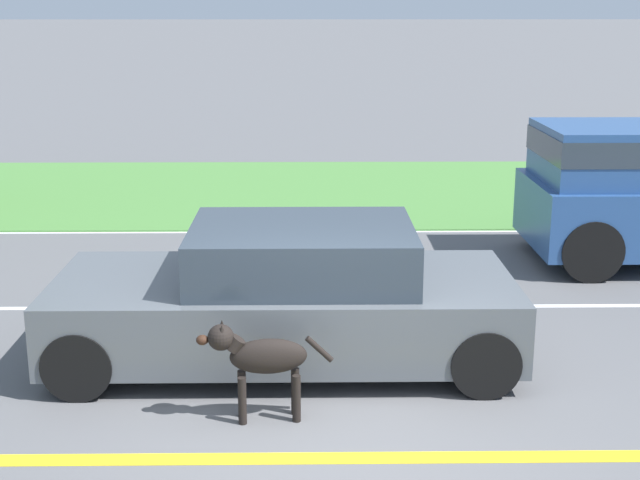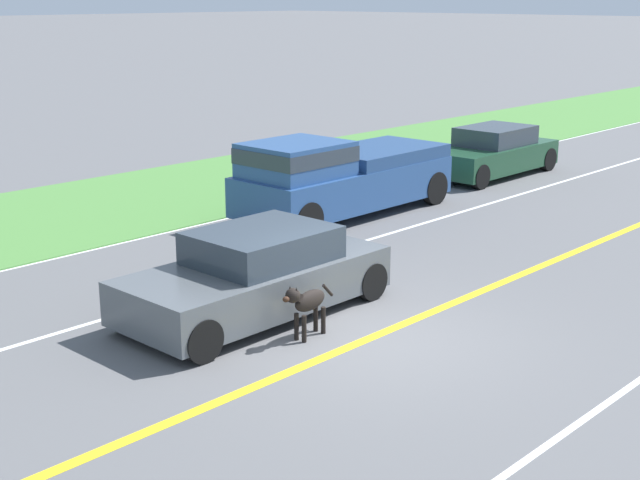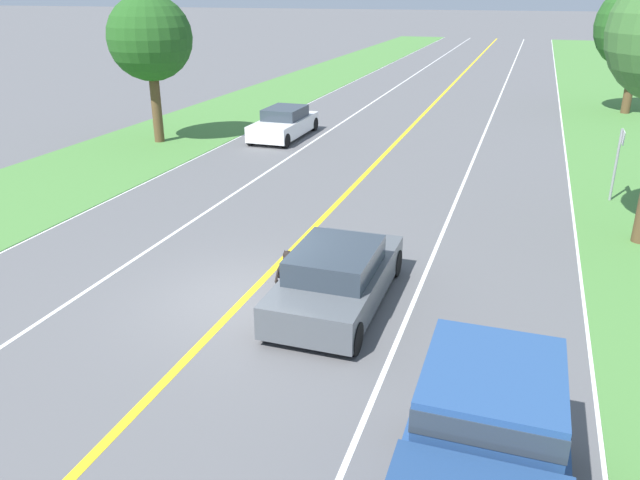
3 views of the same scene
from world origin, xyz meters
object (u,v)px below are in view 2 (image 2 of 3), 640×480
object	(u,v)px
pickup_truck	(338,175)
car_trailing_near	(492,153)
ego_car	(256,275)
dog	(306,302)

from	to	relation	value
pickup_truck	car_trailing_near	world-z (taller)	pickup_truck
pickup_truck	car_trailing_near	distance (m)	6.40
ego_car	pickup_truck	size ratio (longest dim) A/B	0.80
dog	car_trailing_near	bearing A→B (deg)	-73.86
dog	pickup_truck	bearing A→B (deg)	-56.33
ego_car	pickup_truck	bearing A→B (deg)	-59.00
ego_car	dog	world-z (taller)	ego_car
ego_car	car_trailing_near	xyz separation A→B (m)	(3.43, -12.03, 0.00)
car_trailing_near	ego_car	bearing A→B (deg)	105.93
ego_car	dog	bearing A→B (deg)	170.44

